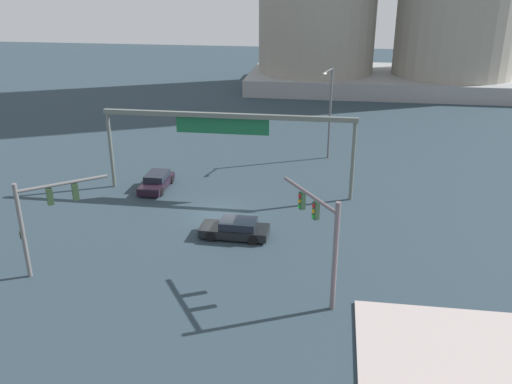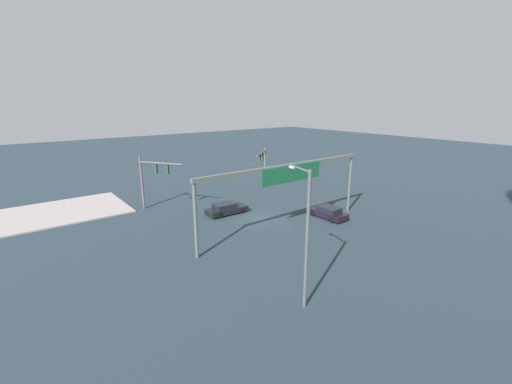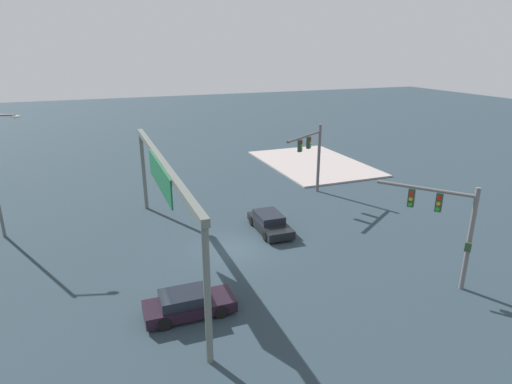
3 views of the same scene
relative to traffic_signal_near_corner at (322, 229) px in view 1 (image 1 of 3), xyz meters
The scene contains 7 objects.
ground_plane 12.64m from the traffic_signal_near_corner, 128.08° to the left, with size 178.85×178.85×0.00m, color #283943.
traffic_signal_near_corner is the anchor object (origin of this frame).
traffic_signal_opposite_side 15.26m from the traffic_signal_near_corner, behind, with size 4.24×3.20×5.58m.
streetlamp_curved_arm 22.84m from the traffic_signal_near_corner, 90.30° to the left, with size 0.92×2.41×8.23m.
overhead_sign_gantry 15.52m from the traffic_signal_near_corner, 119.01° to the left, with size 18.89×0.43×6.26m.
sedan_car_approaching 19.23m from the traffic_signal_near_corner, 134.17° to the left, with size 1.87×4.26×1.21m.
sedan_car_waiting_far 8.95m from the traffic_signal_near_corner, 132.16° to the left, with size 4.43×2.02×1.21m.
Camera 1 is at (7.65, -34.32, 16.01)m, focal length 38.38 mm.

